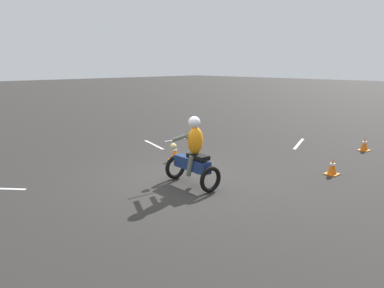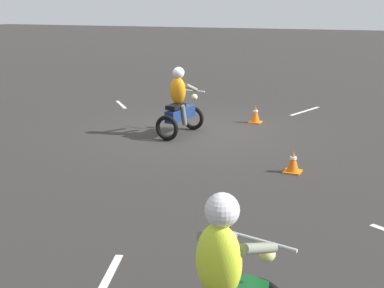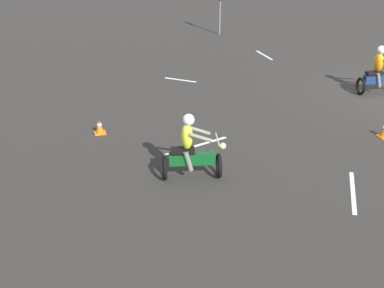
% 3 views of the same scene
% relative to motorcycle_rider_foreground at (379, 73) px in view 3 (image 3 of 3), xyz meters
% --- Properties ---
extents(motorcycle_rider_foreground, '(0.75, 1.54, 1.66)m').
position_rel_motorcycle_rider_foreground_xyz_m(motorcycle_rider_foreground, '(0.00, 0.00, 0.00)').
color(motorcycle_rider_foreground, black).
rests_on(motorcycle_rider_foreground, ground).
extents(motorcycle_rider_background, '(0.90, 1.56, 1.66)m').
position_rel_motorcycle_rider_foreground_xyz_m(motorcycle_rider_background, '(-3.98, 7.78, 0.00)').
color(motorcycle_rider_background, black).
rests_on(motorcycle_rider_background, ground).
extents(stop_sign, '(0.70, 0.08, 2.30)m').
position_rel_motorcycle_rider_foreground_xyz_m(stop_sign, '(9.41, 2.49, 0.91)').
color(stop_sign, slate).
rests_on(stop_sign, ground).
extents(traffic_cone_near_left, '(0.32, 0.32, 0.40)m').
position_rel_motorcycle_rider_foreground_xyz_m(traffic_cone_near_left, '(-0.74, 9.55, -0.53)').
color(traffic_cone_near_left, orange).
rests_on(traffic_cone_near_left, ground).
extents(lane_stripe_e, '(1.48, 0.19, 0.01)m').
position_rel_motorcycle_rider_foreground_xyz_m(lane_stripe_e, '(5.44, 1.83, -0.72)').
color(lane_stripe_e, silver).
rests_on(lane_stripe_e, ground).
extents(lane_stripe_ne, '(0.87, 1.04, 0.01)m').
position_rel_motorcycle_rider_foreground_xyz_m(lane_stripe_ne, '(3.26, 6.09, -0.72)').
color(lane_stripe_ne, silver).
rests_on(lane_stripe_ne, ground).
extents(lane_stripe_n, '(0.71, 1.95, 0.01)m').
position_rel_motorcycle_rider_foreground_xyz_m(lane_stripe_n, '(-2.31, 7.14, -0.72)').
color(lane_stripe_n, silver).
rests_on(lane_stripe_n, ground).
extents(lane_stripe_nw, '(1.77, 1.05, 0.01)m').
position_rel_motorcycle_rider_foreground_xyz_m(lane_stripe_nw, '(-5.69, 4.38, -0.72)').
color(lane_stripe_nw, silver).
rests_on(lane_stripe_nw, ground).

